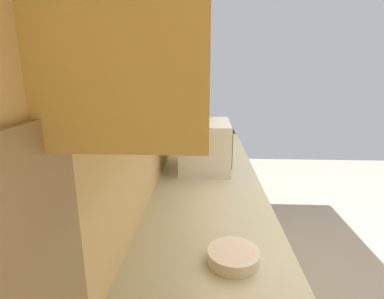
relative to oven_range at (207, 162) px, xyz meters
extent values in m
plane|color=gray|center=(-1.67, -1.12, -0.47)|extent=(6.81, 6.81, 0.00)
cube|color=#E8BE75|center=(-1.67, 0.38, 0.84)|extent=(4.38, 0.12, 2.62)
cube|color=#E5CD6B|center=(-2.07, 0.00, -0.03)|extent=(3.42, 0.63, 0.90)
cube|color=#BEB89B|center=(-2.07, 0.00, 0.43)|extent=(3.45, 0.66, 0.02)
cube|color=#332819|center=(-2.07, -0.32, -0.03)|extent=(0.01, 0.01, 0.82)
cube|color=#332819|center=(-1.64, -0.32, -0.03)|extent=(0.01, 0.01, 0.82)
cube|color=#332819|center=(-1.22, -0.32, -0.03)|extent=(0.01, 0.01, 0.82)
cube|color=#332819|center=(-0.79, -0.32, -0.03)|extent=(0.01, 0.01, 0.82)
cube|color=#EEC56C|center=(-2.07, 0.16, 1.30)|extent=(2.00, 0.31, 0.64)
cube|color=black|center=(0.00, 0.00, -0.02)|extent=(0.71, 0.63, 0.92)
cube|color=black|center=(0.00, -0.32, -0.06)|extent=(0.55, 0.01, 0.50)
cube|color=black|center=(0.00, 0.00, 0.45)|extent=(0.67, 0.60, 0.02)
cube|color=black|center=(0.00, 0.30, 0.53)|extent=(0.67, 0.04, 0.18)
cylinder|color=#38383D|center=(-0.16, -0.12, 0.47)|extent=(0.11, 0.11, 0.01)
cylinder|color=#38383D|center=(0.16, -0.12, 0.47)|extent=(0.11, 0.11, 0.01)
cylinder|color=#38383D|center=(-0.16, 0.11, 0.47)|extent=(0.11, 0.11, 0.01)
cylinder|color=#38383D|center=(0.16, 0.11, 0.47)|extent=(0.11, 0.11, 0.01)
cube|color=white|center=(-1.54, 0.02, 0.61)|extent=(0.46, 0.34, 0.34)
cube|color=black|center=(-1.58, -0.15, 0.61)|extent=(0.29, 0.01, 0.23)
cube|color=#2D2D33|center=(-1.36, -0.15, 0.61)|extent=(0.08, 0.01, 0.23)
cylinder|color=silver|center=(-2.61, -0.09, 0.47)|extent=(0.19, 0.19, 0.05)
cylinder|color=silver|center=(-2.61, -0.09, 0.48)|extent=(0.16, 0.16, 0.02)
camera|label=1|loc=(-3.55, 0.02, 1.12)|focal=27.38mm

